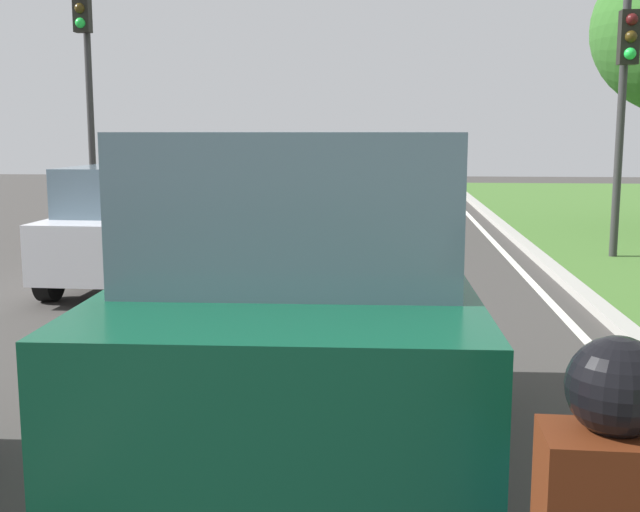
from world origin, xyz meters
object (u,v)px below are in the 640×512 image
Objects in this scene: car_suv_ahead at (306,303)px; traffic_light_overhead_left at (86,64)px; car_hatchback_far at (132,227)px; traffic_light_near_right at (625,84)px.

car_suv_ahead is 0.85× the size of traffic_light_overhead_left.
car_hatchback_far is 5.87m from traffic_light_overhead_left.
car_suv_ahead is 12.52m from traffic_light_overhead_left.
car_hatchback_far is at bearing 115.86° from car_suv_ahead.
car_suv_ahead is 7.09m from car_hatchback_far.
traffic_light_overhead_left is (-2.35, 4.63, 2.74)m from car_hatchback_far.
car_suv_ahead is 1.21× the size of car_hatchback_far.
car_hatchback_far is at bearing -63.05° from traffic_light_overhead_left.
traffic_light_overhead_left is at bearing 115.74° from car_suv_ahead.
traffic_light_overhead_left reaches higher than traffic_light_near_right.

